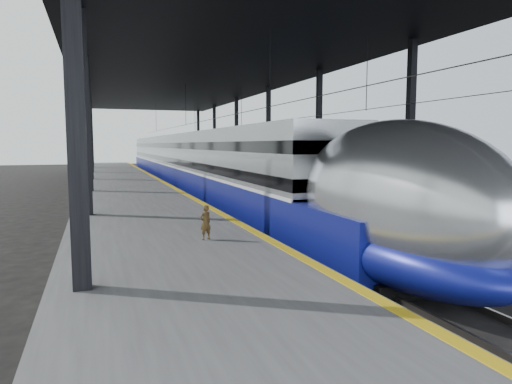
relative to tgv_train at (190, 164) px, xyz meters
name	(u,v)px	position (x,y,z in m)	size (l,w,h in m)	color
ground	(268,256)	(-2.00, -23.40, -2.17)	(160.00, 160.00, 0.00)	black
platform	(125,190)	(-5.50, -3.40, -1.67)	(6.00, 80.00, 1.00)	#4C4C4F
yellow_strip	(164,182)	(-2.70, -3.40, -1.16)	(0.30, 80.00, 0.01)	gold
rails	(231,192)	(2.50, -3.40, -2.09)	(6.52, 80.00, 0.16)	slate
canopy	(196,73)	(-0.10, -3.40, 6.95)	(18.00, 75.00, 9.47)	black
tgv_train	(190,164)	(0.00, 0.00, 0.00)	(3.23, 65.20, 4.63)	#ABAEB2
second_train	(229,161)	(5.00, 5.70, 0.02)	(3.13, 56.05, 4.31)	navy
child	(206,222)	(-4.46, -24.68, -0.65)	(0.38, 0.25, 1.03)	#493418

